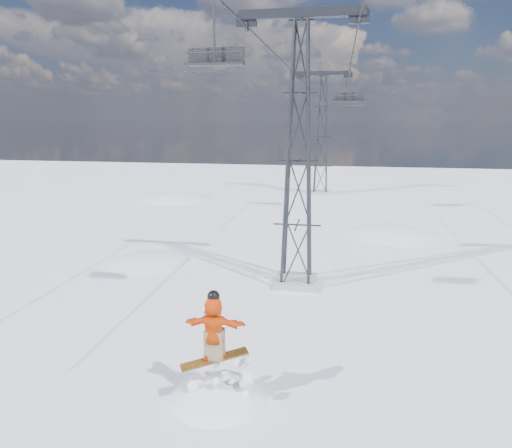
{
  "coord_description": "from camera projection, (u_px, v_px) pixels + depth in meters",
  "views": [
    {
      "loc": [
        2.45,
        -11.21,
        7.28
      ],
      "look_at": [
        -0.15,
        3.21,
        3.85
      ],
      "focal_mm": 32.0,
      "sensor_mm": 36.0,
      "label": 1
    }
  ],
  "objects": [
    {
      "name": "snow_terrain",
      "position": [
        239.0,
        335.0,
        36.19
      ],
      "size": [
        39.0,
        37.0,
        22.0
      ],
      "color": "white",
      "rests_on": "ground"
    },
    {
      "name": "lift_tower_far",
      "position": [
        322.0,
        137.0,
        43.07
      ],
      "size": [
        5.2,
        1.8,
        11.43
      ],
      "color": "#999999",
      "rests_on": "ground"
    },
    {
      "name": "haul_cables",
      "position": [
        316.0,
        60.0,
        28.9
      ],
      "size": [
        4.46,
        51.0,
        0.06
      ],
      "color": "black",
      "rests_on": "ground"
    },
    {
      "name": "lift_chair_near",
      "position": [
        215.0,
        58.0,
        13.97
      ],
      "size": [
        1.81,
        0.52,
        2.24
      ],
      "color": "black",
      "rests_on": "ground"
    },
    {
      "name": "lift_chair_mid",
      "position": [
        349.0,
        98.0,
        32.31
      ],
      "size": [
        2.23,
        0.64,
        2.77
      ],
      "color": "black",
      "rests_on": "ground"
    },
    {
      "name": "ground",
      "position": [
        241.0,
        383.0,
        12.83
      ],
      "size": [
        120.0,
        120.0,
        0.0
      ],
      "primitive_type": "plane",
      "color": "white",
      "rests_on": "ground"
    },
    {
      "name": "lift_tower_near",
      "position": [
        298.0,
        162.0,
        19.11
      ],
      "size": [
        5.2,
        1.8,
        11.43
      ],
      "color": "#999999",
      "rests_on": "ground"
    }
  ]
}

